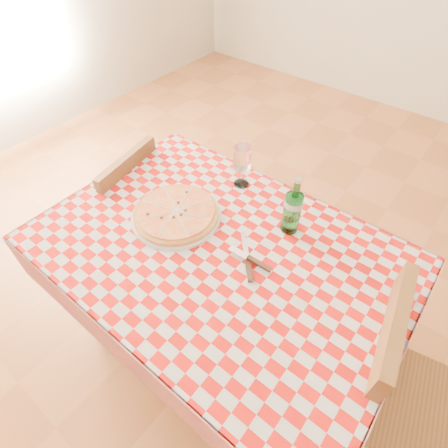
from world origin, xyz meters
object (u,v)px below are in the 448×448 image
(water_bottle, at_px, (293,206))
(wine_glass, at_px, (242,166))
(chair_near, at_px, (391,385))
(pizza_plate, at_px, (176,213))
(dining_table, at_px, (218,264))
(chair_far, at_px, (125,209))

(water_bottle, distance_m, wine_glass, 0.31)
(chair_near, distance_m, wine_glass, 0.95)
(water_bottle, bearing_deg, wine_glass, 161.37)
(chair_near, bearing_deg, wine_glass, 152.33)
(water_bottle, relative_size, wine_glass, 1.29)
(pizza_plate, bearing_deg, water_bottle, 30.03)
(dining_table, distance_m, wine_glass, 0.41)
(dining_table, height_order, water_bottle, water_bottle)
(dining_table, xyz_separation_m, pizza_plate, (-0.22, 0.02, 0.12))
(water_bottle, bearing_deg, pizza_plate, -149.97)
(chair_far, height_order, wine_glass, wine_glass)
(chair_near, relative_size, pizza_plate, 2.54)
(chair_near, xyz_separation_m, chair_far, (-1.38, 0.03, -0.03))
(chair_near, bearing_deg, dining_table, 175.53)
(chair_near, relative_size, chair_far, 1.06)
(water_bottle, bearing_deg, chair_far, -169.91)
(pizza_plate, bearing_deg, dining_table, -5.36)
(wine_glass, bearing_deg, pizza_plate, -103.87)
(dining_table, height_order, chair_near, chair_near)
(chair_near, xyz_separation_m, pizza_plate, (-0.91, -0.04, 0.28))
(dining_table, relative_size, water_bottle, 5.02)
(dining_table, distance_m, water_bottle, 0.35)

